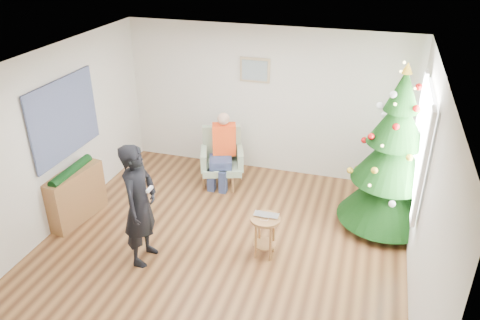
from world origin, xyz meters
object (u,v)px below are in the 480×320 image
(standing_man, at_px, (140,205))
(console, at_px, (76,196))
(stool, at_px, (265,236))
(christmas_tree, at_px, (393,158))
(armchair, at_px, (222,164))

(standing_man, height_order, console, standing_man)
(stool, relative_size, standing_man, 0.36)
(christmas_tree, distance_m, armchair, 2.88)
(armchair, distance_m, console, 2.45)
(standing_man, bearing_deg, christmas_tree, -59.84)
(christmas_tree, relative_size, armchair, 2.56)
(armchair, xyz_separation_m, standing_man, (-0.33, -2.28, 0.49))
(armchair, xyz_separation_m, console, (-1.75, -1.70, 0.05))
(armchair, height_order, console, armchair)
(stool, height_order, armchair, armchair)
(christmas_tree, distance_m, stool, 2.12)
(stool, distance_m, console, 2.96)
(stool, relative_size, armchair, 0.62)
(standing_man, xyz_separation_m, console, (-1.42, 0.58, -0.45))
(stool, height_order, standing_man, standing_man)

